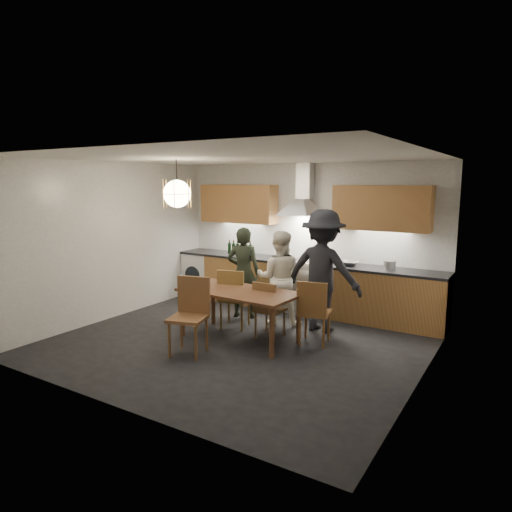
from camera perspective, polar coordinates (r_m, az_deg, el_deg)
The scene contains 17 objects.
ground at distance 6.66m, azimuth -2.15°, elevation -10.68°, with size 5.00×5.00×0.00m, color black.
room_shell at distance 6.29m, azimuth -2.24°, elevation 4.09°, with size 5.02×4.52×2.61m.
counter_run at distance 8.16m, azimuth 5.59°, elevation -3.70°, with size 5.00×0.62×0.90m.
range_stove at distance 8.16m, azimuth 5.42°, elevation -3.75°, with size 0.90×0.60×0.92m.
wall_fixtures at distance 8.08m, azimuth 5.95°, elevation 6.37°, with size 4.30×0.54×1.10m.
pendant_lamp at distance 6.80m, azimuth -9.83°, elevation 7.67°, with size 0.43×0.43×0.70m.
dining_table at distance 6.60m, azimuth -2.13°, elevation -5.03°, with size 1.77×0.96×0.73m.
chair_back_left at distance 7.09m, azimuth -2.90°, elevation -4.88°, with size 0.52×0.52×0.94m.
chair_back_mid at distance 6.67m, azimuth 1.43°, elevation -6.29°, with size 0.39×0.39×0.85m.
chair_back_right at distance 6.43m, azimuth 7.18°, elevation -6.54°, with size 0.49×0.49×0.93m.
chair_front at distance 6.19m, azimuth -8.17°, elevation -6.68°, with size 0.57×0.57×1.02m.
person_left at distance 7.66m, azimuth -1.56°, elevation -2.08°, with size 0.56×0.37×1.54m, color black.
person_mid at distance 7.28m, azimuth 2.93°, elevation -2.76°, with size 0.74×0.57×1.51m, color silver.
person_right at distance 7.01m, azimuth 8.34°, elevation -1.85°, with size 1.21×0.69×1.87m, color black.
mixing_bowl at distance 7.72m, azimuth 11.59°, elevation -0.89°, with size 0.31×0.31×0.07m, color silver.
stock_pot at distance 7.51m, azimuth 16.38°, elevation -1.13°, with size 0.20×0.20×0.14m, color #B8B8BC.
wine_bottles at distance 8.69m, azimuth -2.05°, elevation 1.05°, with size 0.54×0.06×0.27m.
Camera 1 is at (3.48, -5.21, 2.27)m, focal length 32.00 mm.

